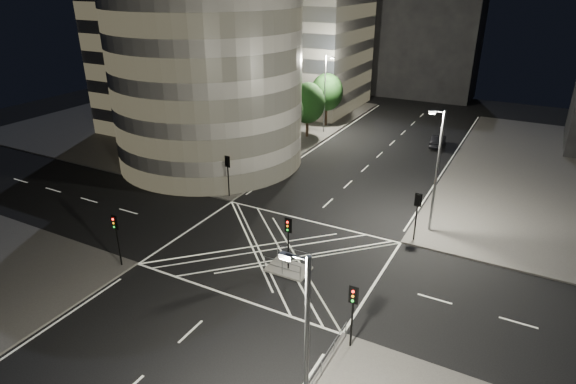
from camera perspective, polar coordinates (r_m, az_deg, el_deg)
The scene contains 23 objects.
ground at distance 36.72m, azimuth -1.63°, elevation -7.26°, with size 120.00×120.00×0.00m, color black.
sidewalk_far_left at distance 72.74m, azimuth -11.09°, elevation 8.51°, with size 42.00×42.00×0.15m, color #4F4C4A.
central_island at distance 34.75m, azimuth 0.04°, elevation -9.11°, with size 3.00×2.00×0.15m, color slate.
office_tower_curved at distance 58.93m, azimuth -10.72°, elevation 17.45°, with size 30.00×29.00×27.20m.
office_block_rear at distance 79.14m, azimuth -0.45°, elevation 18.36°, with size 24.00×16.00×22.00m, color gray.
building_far_end at distance 87.96m, azimuth 15.73°, elevation 16.69°, with size 18.00×8.00×18.00m, color black.
tree_a at distance 46.91m, azimuth -7.43°, elevation 6.00°, with size 4.33×4.33×7.02m.
tree_b at distance 51.62m, azimuth -3.59°, elevation 8.03°, with size 4.08×4.08×7.05m.
tree_c at distance 56.62m, azimuth -0.38°, elevation 9.54°, with size 4.33×4.33×7.20m.
tree_d at distance 61.87m, azimuth 2.32°, elevation 10.50°, with size 4.49×4.49×6.99m.
tree_e at distance 67.14m, azimuth 4.62°, elevation 11.72°, with size 4.42×4.42×7.17m.
traffic_signal_fl at distance 44.88m, azimuth -7.15°, elevation 2.77°, with size 0.55×0.22×4.00m.
traffic_signal_nl at distance 35.73m, azimuth -19.69°, elevation -4.39°, with size 0.55×0.22×4.00m.
traffic_signal_fr at distance 38.22m, azimuth 15.07°, elevation -1.84°, with size 0.55×0.22×4.00m.
traffic_signal_nr at distance 26.90m, azimuth 7.71°, elevation -13.18°, with size 0.55×0.22×4.00m.
traffic_signal_island at distance 33.27m, azimuth 0.04°, elevation -5.01°, with size 0.55×0.22×4.00m.
street_lamp_left_near at distance 48.45m, azimuth -4.40°, elevation 7.79°, with size 1.25×0.25×10.00m.
street_lamp_left_far at distance 63.87m, azimuth 4.42°, elevation 11.80°, with size 1.25×0.25×10.00m.
street_lamp_right_far at distance 39.10m, azimuth 17.18°, elevation 2.69°, with size 1.25×0.25×10.00m.
street_lamp_right_near at distance 19.90m, azimuth 2.04°, elevation -18.93°, with size 1.25×0.25×10.00m.
railing_island_south at distance 33.74m, azimuth -0.69°, elevation -8.96°, with size 2.80×0.06×1.10m, color slate.
railing_island_north at distance 35.08m, azimuth 0.74°, elevation -7.54°, with size 2.80×0.06×1.10m, color slate.
sedan at distance 62.30m, azimuth 17.32°, elevation 5.83°, with size 1.47×4.21×1.39m, color black.
Camera 1 is at (15.71, -27.12, 19.13)m, focal length 30.00 mm.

